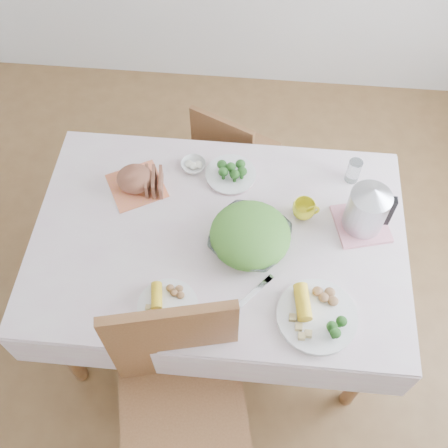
# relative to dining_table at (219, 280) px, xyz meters

# --- Properties ---
(floor) EXTENTS (3.60, 3.60, 0.00)m
(floor) POSITION_rel_dining_table_xyz_m (0.00, 0.00, -0.38)
(floor) COLOR brown
(floor) RESTS_ON ground
(dining_table) EXTENTS (1.40, 0.90, 0.75)m
(dining_table) POSITION_rel_dining_table_xyz_m (0.00, 0.00, 0.00)
(dining_table) COLOR brown
(dining_table) RESTS_ON floor
(tablecloth) EXTENTS (1.50, 1.00, 0.01)m
(tablecloth) POSITION_rel_dining_table_xyz_m (0.00, 0.00, 0.38)
(tablecloth) COLOR silver
(tablecloth) RESTS_ON dining_table
(chair_near) EXTENTS (0.57, 0.57, 1.05)m
(chair_near) POSITION_rel_dining_table_xyz_m (-0.06, -0.68, 0.09)
(chair_near) COLOR brown
(chair_near) RESTS_ON floor
(chair_far) EXTENTS (0.47, 0.47, 0.79)m
(chair_far) POSITION_rel_dining_table_xyz_m (0.02, 0.76, 0.09)
(chair_far) COLOR brown
(chair_far) RESTS_ON floor
(salad_bowl) EXTENTS (0.39, 0.39, 0.07)m
(salad_bowl) POSITION_rel_dining_table_xyz_m (0.13, -0.03, 0.42)
(salad_bowl) COLOR white
(salad_bowl) RESTS_ON tablecloth
(dinner_plate_left) EXTENTS (0.26, 0.26, 0.02)m
(dinner_plate_left) POSITION_rel_dining_table_xyz_m (-0.16, -0.33, 0.40)
(dinner_plate_left) COLOR white
(dinner_plate_left) RESTS_ON tablecloth
(dinner_plate_right) EXTENTS (0.35, 0.35, 0.02)m
(dinner_plate_right) POSITION_rel_dining_table_xyz_m (0.39, -0.32, 0.40)
(dinner_plate_right) COLOR white
(dinner_plate_right) RESTS_ON tablecloth
(broccoli_plate) EXTENTS (0.27, 0.27, 0.02)m
(broccoli_plate) POSITION_rel_dining_table_xyz_m (0.02, 0.31, 0.40)
(broccoli_plate) COLOR beige
(broccoli_plate) RESTS_ON tablecloth
(napkin) EXTENTS (0.30, 0.30, 0.00)m
(napkin) POSITION_rel_dining_table_xyz_m (-0.37, 0.22, 0.39)
(napkin) COLOR #E3784C
(napkin) RESTS_ON tablecloth
(bread_loaf) EXTENTS (0.16, 0.16, 0.09)m
(bread_loaf) POSITION_rel_dining_table_xyz_m (-0.37, 0.22, 0.45)
(bread_loaf) COLOR brown
(bread_loaf) RESTS_ON napkin
(fruit_bowl) EXTENTS (0.13, 0.13, 0.03)m
(fruit_bowl) POSITION_rel_dining_table_xyz_m (-0.14, 0.34, 0.40)
(fruit_bowl) COLOR white
(fruit_bowl) RESTS_ON tablecloth
(yellow_mug) EXTENTS (0.11, 0.11, 0.08)m
(yellow_mug) POSITION_rel_dining_table_xyz_m (0.34, 0.13, 0.42)
(yellow_mug) COLOR #FFF328
(yellow_mug) RESTS_ON tablecloth
(glass_tumbler) EXTENTS (0.07, 0.07, 0.11)m
(glass_tumbler) POSITION_rel_dining_table_xyz_m (0.54, 0.34, 0.45)
(glass_tumbler) COLOR white
(glass_tumbler) RESTS_ON tablecloth
(pink_tray) EXTENTS (0.25, 0.25, 0.02)m
(pink_tray) POSITION_rel_dining_table_xyz_m (0.57, 0.10, 0.40)
(pink_tray) COLOR pink
(pink_tray) RESTS_ON tablecloth
(electric_kettle) EXTENTS (0.19, 0.19, 0.23)m
(electric_kettle) POSITION_rel_dining_table_xyz_m (0.57, 0.10, 0.51)
(electric_kettle) COLOR #B2B5BA
(electric_kettle) RESTS_ON pink_tray
(fork_right) EXTENTS (0.13, 0.15, 0.00)m
(fork_right) POSITION_rel_dining_table_xyz_m (0.16, -0.23, 0.39)
(fork_right) COLOR silver
(fork_right) RESTS_ON tablecloth
(knife) EXTENTS (0.18, 0.06, 0.00)m
(knife) POSITION_rel_dining_table_xyz_m (-0.07, -0.33, 0.39)
(knife) COLOR silver
(knife) RESTS_ON tablecloth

